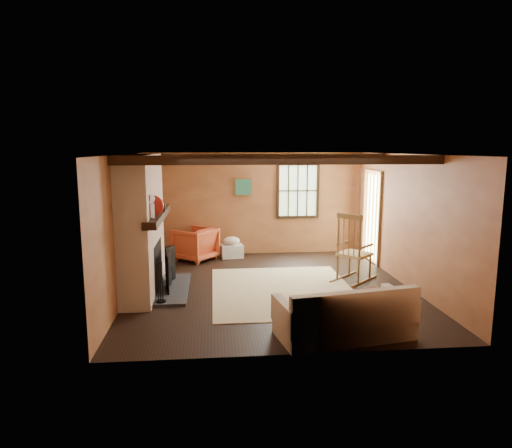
{
  "coord_description": "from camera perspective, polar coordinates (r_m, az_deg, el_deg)",
  "views": [
    {
      "loc": [
        -1.02,
        -7.95,
        2.51
      ],
      "look_at": [
        -0.22,
        0.4,
        1.11
      ],
      "focal_mm": 32.0,
      "sensor_mm": 36.0,
      "label": 1
    }
  ],
  "objects": [
    {
      "name": "fireplace",
      "position": [
        8.16,
        -13.88,
        -0.69
      ],
      "size": [
        1.02,
        2.3,
        2.4
      ],
      "color": "#A5473F",
      "rests_on": "ground"
    },
    {
      "name": "sofa",
      "position": [
        6.31,
        11.19,
        -11.53
      ],
      "size": [
        1.92,
        1.1,
        0.73
      ],
      "rotation": [
        0.0,
        0.0,
        0.18
      ],
      "color": "beige",
      "rests_on": "ground"
    },
    {
      "name": "ground",
      "position": [
        8.39,
        1.79,
        -7.89
      ],
      "size": [
        5.5,
        5.5,
        0.0
      ],
      "primitive_type": "plane",
      "color": "black",
      "rests_on": "ground"
    },
    {
      "name": "laundry_basket",
      "position": [
        10.59,
        -3.05,
        -3.39
      ],
      "size": [
        0.55,
        0.45,
        0.3
      ],
      "primitive_type": "cube",
      "rotation": [
        0.0,
        0.0,
        0.14
      ],
      "color": "white",
      "rests_on": "ground"
    },
    {
      "name": "rocking_chair",
      "position": [
        8.86,
        12.04,
        -3.45
      ],
      "size": [
        1.03,
        1.01,
        1.32
      ],
      "rotation": [
        0.0,
        0.0,
        2.32
      ],
      "color": "tan",
      "rests_on": "ground"
    },
    {
      "name": "basket_pillow",
      "position": [
        10.53,
        -3.06,
        -2.09
      ],
      "size": [
        0.44,
        0.39,
        0.19
      ],
      "primitive_type": "ellipsoid",
      "rotation": [
        0.0,
        0.0,
        -0.25
      ],
      "color": "beige",
      "rests_on": "laundry_basket"
    },
    {
      "name": "armchair",
      "position": [
        10.36,
        -7.62,
        -2.49
      ],
      "size": [
        1.14,
        1.13,
        0.75
      ],
      "primitive_type": "imported",
      "rotation": [
        0.0,
        0.0,
        -2.25
      ],
      "color": "#BF6026",
      "rests_on": "ground"
    },
    {
      "name": "room_envelope",
      "position": [
        8.34,
        3.13,
        3.47
      ],
      "size": [
        5.02,
        5.52,
        2.44
      ],
      "color": "#A7633B",
      "rests_on": "ground"
    },
    {
      "name": "rug",
      "position": [
        8.23,
        3.36,
        -8.24
      ],
      "size": [
        2.5,
        3.0,
        0.01
      ],
      "primitive_type": "cube",
      "color": "beige",
      "rests_on": "ground"
    },
    {
      "name": "firewood_pile",
      "position": [
        10.82,
        -10.97,
        -3.39
      ],
      "size": [
        0.7,
        0.13,
        0.25
      ],
      "color": "brown",
      "rests_on": "ground"
    }
  ]
}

